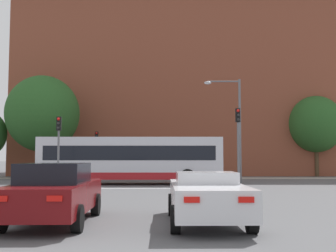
# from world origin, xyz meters

# --- Properties ---
(stop_line_strip) EXTENTS (7.87, 0.30, 0.01)m
(stop_line_strip) POSITION_xyz_m (0.00, 18.34, 0.00)
(stop_line_strip) COLOR silver
(stop_line_strip) RESTS_ON ground_plane
(far_pavement) EXTENTS (68.74, 2.50, 0.01)m
(far_pavement) POSITION_xyz_m (0.00, 29.94, 0.01)
(far_pavement) COLOR #A09B91
(far_pavement) RESTS_ON ground_plane
(brick_civic_building) EXTENTS (35.63, 15.89, 25.99)m
(brick_civic_building) POSITION_xyz_m (3.35, 41.03, 9.50)
(brick_civic_building) COLOR brown
(brick_civic_building) RESTS_ON ground_plane
(car_saloon_left) EXTENTS (2.05, 4.76, 1.55)m
(car_saloon_left) POSITION_xyz_m (-2.13, 5.81, 0.79)
(car_saloon_left) COLOR #600C0F
(car_saloon_left) RESTS_ON ground_plane
(car_roadster_right) EXTENTS (1.98, 4.82, 1.32)m
(car_roadster_right) POSITION_xyz_m (1.82, 5.77, 0.70)
(car_roadster_right) COLOR silver
(car_roadster_right) RESTS_ON ground_plane
(bus_crossing_lead) EXTENTS (11.62, 2.67, 2.99)m
(bus_crossing_lead) POSITION_xyz_m (-1.58, 21.97, 1.60)
(bus_crossing_lead) COLOR silver
(bus_crossing_lead) RESTS_ON ground_plane
(traffic_light_near_right) EXTENTS (0.26, 0.31, 4.55)m
(traffic_light_near_right) POSITION_xyz_m (4.86, 18.96, 3.03)
(traffic_light_near_right) COLOR slate
(traffic_light_near_right) RESTS_ON ground_plane
(traffic_light_far_left) EXTENTS (0.26, 0.31, 3.86)m
(traffic_light_far_left) POSITION_xyz_m (-5.08, 29.42, 2.61)
(traffic_light_far_left) COLOR slate
(traffic_light_far_left) RESTS_ON ground_plane
(traffic_light_near_left) EXTENTS (0.26, 0.31, 4.05)m
(traffic_light_near_left) POSITION_xyz_m (-5.44, 18.77, 2.73)
(traffic_light_near_left) COLOR slate
(traffic_light_near_left) RESTS_ON ground_plane
(street_lamp_junction) EXTENTS (2.51, 0.36, 7.08)m
(street_lamp_junction) POSITION_xyz_m (5.27, 23.33, 4.38)
(street_lamp_junction) COLOR slate
(street_lamp_junction) RESTS_ON ground_plane
(pedestrian_waiting) EXTENTS (0.41, 0.26, 1.81)m
(pedestrian_waiting) POSITION_xyz_m (-7.86, 30.65, 1.08)
(pedestrian_waiting) COLOR black
(pedestrian_waiting) RESTS_ON ground_plane
(tree_by_building) EXTENTS (6.04, 6.04, 8.53)m
(tree_by_building) POSITION_xyz_m (-9.60, 29.51, 5.35)
(tree_by_building) COLOR #4C3823
(tree_by_building) RESTS_ON ground_plane
(tree_kerbside) EXTENTS (4.96, 4.96, 7.39)m
(tree_kerbside) POSITION_xyz_m (14.43, 33.34, 4.78)
(tree_kerbside) COLOR #4C3823
(tree_kerbside) RESTS_ON ground_plane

